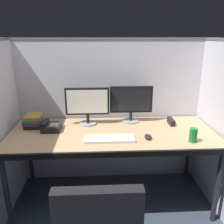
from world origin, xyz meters
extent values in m
plane|color=#2D3847|center=(0.00, 0.00, 0.00)|extent=(8.00, 8.00, 0.00)
cube|color=silver|center=(0.00, 0.74, 0.78)|extent=(2.20, 0.05, 1.55)
cube|color=#605B56|center=(0.00, 0.74, 1.56)|extent=(2.21, 0.06, 0.02)
cube|color=silver|center=(0.99, 0.20, 0.78)|extent=(0.05, 1.40, 1.55)
cube|color=tan|center=(0.00, 0.30, 0.72)|extent=(1.90, 0.80, 0.04)
cube|color=black|center=(0.00, -0.09, 0.72)|extent=(1.90, 0.02, 0.05)
cylinder|color=black|center=(-0.89, -0.04, 0.35)|extent=(0.04, 0.04, 0.70)
cylinder|color=black|center=(0.89, -0.04, 0.35)|extent=(0.04, 0.04, 0.70)
cylinder|color=black|center=(-0.89, 0.64, 0.35)|extent=(0.04, 0.04, 0.70)
cylinder|color=black|center=(0.89, 0.64, 0.35)|extent=(0.04, 0.04, 0.70)
cylinder|color=gray|center=(-0.23, 0.52, 0.75)|extent=(0.17, 0.17, 0.01)
cylinder|color=black|center=(-0.23, 0.52, 0.80)|extent=(0.03, 0.03, 0.09)
cube|color=black|center=(-0.23, 0.52, 0.98)|extent=(0.43, 0.03, 0.27)
cube|color=silver|center=(-0.23, 0.50, 0.98)|extent=(0.39, 0.01, 0.23)
cylinder|color=gray|center=(0.21, 0.57, 0.75)|extent=(0.17, 0.17, 0.01)
cylinder|color=black|center=(0.21, 0.57, 0.80)|extent=(0.03, 0.03, 0.09)
cube|color=black|center=(0.21, 0.57, 0.98)|extent=(0.43, 0.03, 0.27)
cube|color=black|center=(0.21, 0.55, 0.98)|extent=(0.39, 0.01, 0.23)
cube|color=silver|center=(-0.03, 0.13, 0.75)|extent=(0.43, 0.15, 0.02)
ellipsoid|color=black|center=(0.30, 0.14, 0.76)|extent=(0.06, 0.10, 0.03)
cylinder|color=#59595B|center=(0.30, 0.16, 0.77)|extent=(0.01, 0.01, 0.01)
cube|color=black|center=(-0.76, 0.49, 0.76)|extent=(0.15, 0.21, 0.03)
cube|color=#4C3366|center=(-0.77, 0.49, 0.79)|extent=(0.15, 0.21, 0.04)
cube|color=#26723F|center=(-0.77, 0.48, 0.82)|extent=(0.15, 0.21, 0.02)
cube|color=olive|center=(-0.76, 0.49, 0.85)|extent=(0.15, 0.21, 0.03)
cylinder|color=#197233|center=(0.66, 0.06, 0.80)|extent=(0.07, 0.07, 0.12)
cube|color=black|center=(-0.57, 0.39, 0.77)|extent=(0.17, 0.19, 0.06)
cube|color=black|center=(-0.63, 0.39, 0.81)|extent=(0.04, 0.17, 0.03)
cube|color=gray|center=(-0.55, 0.38, 0.80)|extent=(0.07, 0.09, 0.00)
cube|color=black|center=(0.60, 0.47, 0.77)|extent=(0.04, 0.15, 0.06)
camera|label=1|loc=(-0.11, -1.70, 1.60)|focal=37.58mm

